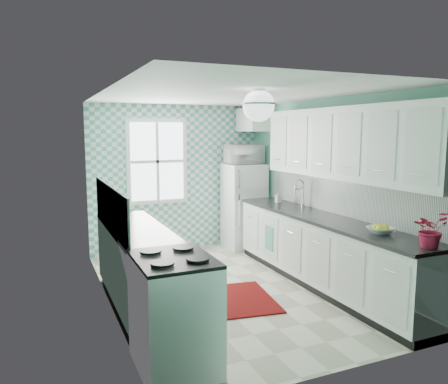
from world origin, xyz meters
name	(u,v)px	position (x,y,z in m)	size (l,w,h in m)	color
floor	(228,290)	(0.00, 0.00, -0.01)	(3.00, 4.40, 0.02)	#EDDEC6
ceiling	(228,94)	(0.00, 0.00, 2.51)	(3.00, 4.40, 0.02)	white
wall_back	(176,178)	(0.00, 2.21, 1.25)	(3.00, 0.02, 2.50)	#61AF91
wall_front	(339,230)	(0.00, -2.21, 1.25)	(3.00, 0.02, 2.50)	#61AF91
wall_left	(107,202)	(-1.51, 0.00, 1.25)	(0.02, 4.40, 2.50)	#61AF91
wall_right	(326,189)	(1.51, 0.00, 1.25)	(0.02, 4.40, 2.50)	#61AF91
accent_wall	(177,178)	(0.00, 2.19, 1.25)	(3.00, 0.01, 2.50)	#59A29E
window	(157,161)	(-0.35, 2.16, 1.55)	(1.04, 0.05, 1.44)	white
backsplash_right	(343,196)	(1.49, -0.40, 1.20)	(0.02, 3.60, 0.51)	white
backsplash_left	(110,208)	(-1.49, -0.07, 1.20)	(0.02, 2.15, 0.51)	white
upper_cabinets_right	(345,143)	(1.33, -0.60, 1.90)	(0.33, 3.20, 0.90)	white
upper_cabinet_fridge	(254,120)	(1.30, 1.83, 2.25)	(0.40, 0.74, 0.40)	white
ceiling_light	(259,105)	(0.00, -0.80, 2.32)	(0.34, 0.34, 0.35)	silver
base_cabinets_right	(323,253)	(1.20, -0.40, 0.45)	(0.60, 3.60, 0.90)	white
countertop_right	(323,219)	(1.19, -0.40, 0.92)	(0.63, 3.60, 0.04)	black
base_cabinets_left	(137,269)	(-1.20, -0.07, 0.45)	(0.60, 2.15, 0.90)	white
countertop_left	(138,229)	(-1.19, -0.07, 0.92)	(0.63, 2.15, 0.04)	black
fridge	(244,206)	(1.11, 1.82, 0.74)	(0.65, 0.65, 1.49)	silver
stove	(174,311)	(-1.20, -1.55, 0.51)	(0.65, 0.81, 0.98)	silver
sink	(292,208)	(1.20, 0.39, 0.93)	(0.54, 0.45, 0.53)	silver
rug	(241,299)	(0.00, -0.40, 0.01)	(0.75, 1.08, 0.02)	maroon
dish_towel	(269,238)	(0.89, 0.50, 0.48)	(0.02, 0.24, 0.36)	#56AB9D
fruit_bowl	(381,230)	(1.20, -1.42, 0.97)	(0.28, 0.28, 0.07)	silver
potted_plant	(431,229)	(1.20, -2.06, 1.12)	(0.33, 0.28, 0.36)	red
soap_bottle	(278,197)	(1.25, 0.87, 1.03)	(0.08, 0.08, 0.18)	#9CA9B7
microwave	(244,154)	(1.11, 1.82, 1.66)	(0.61, 0.41, 0.34)	white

